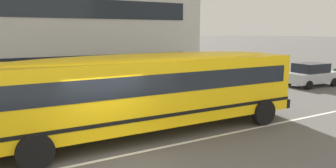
# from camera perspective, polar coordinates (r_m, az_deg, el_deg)

# --- Properties ---
(ground_plane) EXTENTS (400.00, 400.00, 0.00)m
(ground_plane) POSITION_cam_1_polar(r_m,az_deg,el_deg) (10.20, -10.36, -12.97)
(ground_plane) COLOR #54514F
(sidewalk_far) EXTENTS (120.00, 3.00, 0.01)m
(sidewalk_far) POSITION_cam_1_polar(r_m,az_deg,el_deg) (17.53, -19.23, -3.78)
(sidewalk_far) COLOR gray
(sidewalk_far) RESTS_ON ground_plane
(lane_centreline) EXTENTS (110.00, 0.16, 0.01)m
(lane_centreline) POSITION_cam_1_polar(r_m,az_deg,el_deg) (10.20, -10.36, -12.96)
(lane_centreline) COLOR silver
(lane_centreline) RESTS_ON ground_plane
(school_bus) EXTENTS (13.66, 3.34, 3.05)m
(school_bus) POSITION_cam_1_polar(r_m,az_deg,el_deg) (11.88, -3.65, -0.51)
(school_bus) COLOR yellow
(school_bus) RESTS_ON ground_plane
(parked_car_silver_by_hydrant) EXTENTS (3.96, 2.00, 1.64)m
(parked_car_silver_by_hydrant) POSITION_cam_1_polar(r_m,az_deg,el_deg) (24.58, 24.29, 1.58)
(parked_car_silver_by_hydrant) COLOR #B7BABF
(parked_car_silver_by_hydrant) RESTS_ON ground_plane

